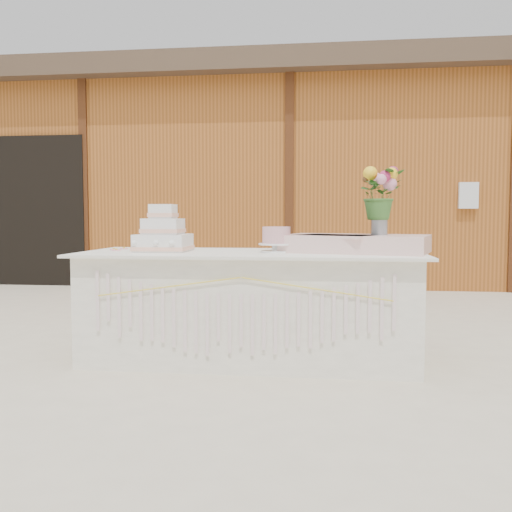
% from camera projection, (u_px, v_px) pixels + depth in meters
% --- Properties ---
extents(ground, '(80.00, 80.00, 0.00)m').
position_uv_depth(ground, '(251.00, 359.00, 4.09)').
color(ground, beige).
rests_on(ground, ground).
extents(barn, '(12.60, 4.60, 3.30)m').
position_uv_depth(barn, '(297.00, 179.00, 9.91)').
color(barn, '#A05821').
rests_on(barn, ground).
extents(cake_table, '(2.40, 1.00, 0.77)m').
position_uv_depth(cake_table, '(251.00, 306.00, 4.06)').
color(cake_table, white).
rests_on(cake_table, ground).
extents(wedding_cake, '(0.37, 0.37, 0.34)m').
position_uv_depth(wedding_cake, '(163.00, 235.00, 4.09)').
color(wedding_cake, white).
rests_on(wedding_cake, cake_table).
extents(pink_cake_stand, '(0.25, 0.25, 0.18)m').
position_uv_depth(pink_cake_stand, '(276.00, 238.00, 3.97)').
color(pink_cake_stand, white).
rests_on(pink_cake_stand, cake_table).
extents(satin_runner, '(1.08, 0.79, 0.12)m').
position_uv_depth(satin_runner, '(356.00, 244.00, 3.99)').
color(satin_runner, beige).
rests_on(satin_runner, cake_table).
extents(flower_vase, '(0.11, 0.11, 0.15)m').
position_uv_depth(flower_vase, '(379.00, 224.00, 3.96)').
color(flower_vase, '#A2A1A6').
rests_on(flower_vase, satin_runner).
extents(bouquet, '(0.40, 0.39, 0.35)m').
position_uv_depth(bouquet, '(380.00, 188.00, 3.94)').
color(bouquet, '#3A6C2B').
rests_on(bouquet, flower_vase).
extents(loose_flowers, '(0.18, 0.33, 0.02)m').
position_uv_depth(loose_flowers, '(118.00, 249.00, 4.30)').
color(loose_flowers, pink).
rests_on(loose_flowers, cake_table).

